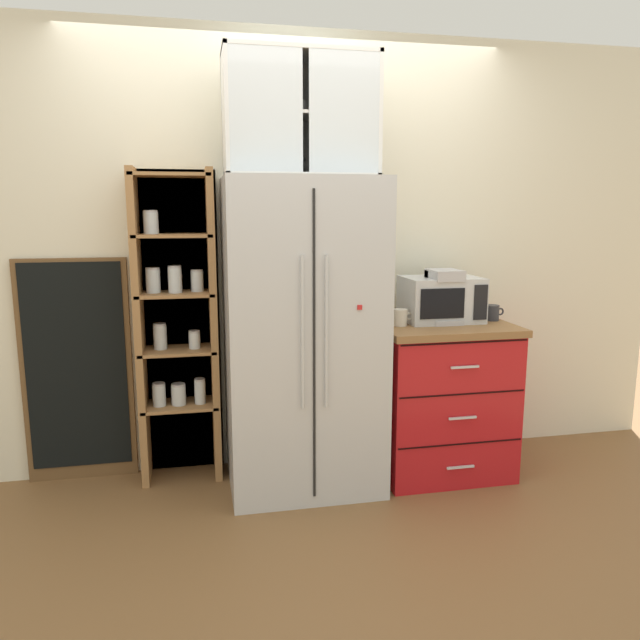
{
  "coord_description": "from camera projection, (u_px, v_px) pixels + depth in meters",
  "views": [
    {
      "loc": [
        -0.57,
        -3.18,
        1.54
      ],
      "look_at": [
        0.1,
        0.02,
        0.94
      ],
      "focal_mm": 33.7,
      "sensor_mm": 36.0,
      "label": 1
    }
  ],
  "objects": [
    {
      "name": "mug_cream",
      "position": [
        400.0,
        317.0,
        3.39
      ],
      "size": [
        0.12,
        0.08,
        0.09
      ],
      "color": "silver",
      "rests_on": "counter_cabinet"
    },
    {
      "name": "chalkboard_menu",
      "position": [
        77.0,
        370.0,
        3.4
      ],
      "size": [
        0.6,
        0.04,
        1.28
      ],
      "color": "brown",
      "rests_on": "ground"
    },
    {
      "name": "refrigerator",
      "position": [
        302.0,
        336.0,
        3.31
      ],
      "size": [
        0.83,
        0.69,
        1.71
      ],
      "color": "silver",
      "rests_on": "ground"
    },
    {
      "name": "mug_charcoal",
      "position": [
        492.0,
        313.0,
        3.55
      ],
      "size": [
        0.12,
        0.09,
        0.09
      ],
      "color": "#2D2D33",
      "rests_on": "counter_cabinet"
    },
    {
      "name": "upper_cabinet",
      "position": [
        300.0,
        117.0,
        3.15
      ],
      "size": [
        0.8,
        0.32,
        0.63
      ],
      "color": "silver",
      "rests_on": "refrigerator"
    },
    {
      "name": "bottle_cobalt",
      "position": [
        442.0,
        301.0,
        3.47
      ],
      "size": [
        0.07,
        0.07,
        0.29
      ],
      "color": "navy",
      "rests_on": "counter_cabinet"
    },
    {
      "name": "coffee_maker",
      "position": [
        442.0,
        296.0,
        3.47
      ],
      "size": [
        0.17,
        0.2,
        0.31
      ],
      "color": "#B7B7BC",
      "rests_on": "counter_cabinet"
    },
    {
      "name": "microwave",
      "position": [
        441.0,
        299.0,
        3.52
      ],
      "size": [
        0.44,
        0.33,
        0.26
      ],
      "color": "silver",
      "rests_on": "counter_cabinet"
    },
    {
      "name": "counter_cabinet",
      "position": [
        439.0,
        396.0,
        3.57
      ],
      "size": [
        0.77,
        0.67,
        0.9
      ],
      "color": "red",
      "rests_on": "ground"
    },
    {
      "name": "wall_back_cream",
      "position": [
        291.0,
        255.0,
        3.61
      ],
      "size": [
        4.89,
        0.1,
        2.55
      ],
      "primitive_type": "cube",
      "color": "silver",
      "rests_on": "ground"
    },
    {
      "name": "bottle_clear",
      "position": [
        443.0,
        302.0,
        3.46
      ],
      "size": [
        0.07,
        0.07,
        0.28
      ],
      "color": "silver",
      "rests_on": "counter_cabinet"
    },
    {
      "name": "pantry_shelf_column",
      "position": [
        177.0,
        323.0,
        3.42
      ],
      "size": [
        0.49,
        0.29,
        1.76
      ],
      "color": "brown",
      "rests_on": "ground"
    },
    {
      "name": "ground_plane",
      "position": [
        304.0,
        482.0,
        3.45
      ],
      "size": [
        10.57,
        10.57,
        0.0
      ],
      "primitive_type": "plane",
      "color": "brown"
    }
  ]
}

